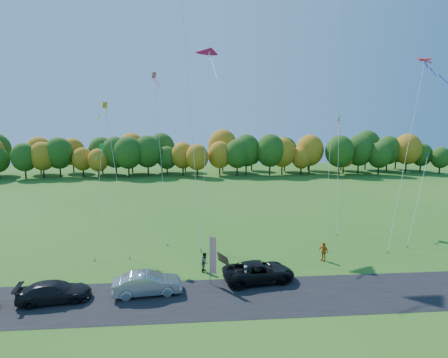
{
  "coord_description": "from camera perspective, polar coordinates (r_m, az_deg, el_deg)",
  "views": [
    {
      "loc": [
        -2.67,
        -27.2,
        12.33
      ],
      "look_at": [
        0.0,
        6.0,
        7.0
      ],
      "focal_mm": 28.0,
      "sensor_mm": 36.0,
      "label": 1
    }
  ],
  "objects": [
    {
      "name": "kite_diamond_green",
      "position": [
        35.51,
        -19.8,
        -1.98
      ],
      "size": [
        0.93,
        5.42,
        10.57
      ],
      "color": "#4C3F33",
      "rests_on": "ground"
    },
    {
      "name": "tree_line",
      "position": [
        83.16,
        -2.71,
        0.56
      ],
      "size": [
        116.0,
        12.0,
        10.0
      ],
      "primitive_type": null,
      "color": "#1E4711",
      "rests_on": "ground"
    },
    {
      "name": "kite_diamond_blue_low",
      "position": [
        42.02,
        29.1,
        -2.83
      ],
      "size": [
        5.05,
        5.16,
        9.34
      ],
      "color": "#4C3F33",
      "rests_on": "ground"
    },
    {
      "name": "person_tailgate_a",
      "position": [
        27.81,
        3.6,
        -15.42
      ],
      "size": [
        0.43,
        0.61,
        1.6
      ],
      "primitive_type": "imported",
      "rotation": [
        0.0,
        0.0,
        1.65
      ],
      "color": "silver",
      "rests_on": "ground"
    },
    {
      "name": "silver_sedan",
      "position": [
        27.09,
        -12.38,
        -16.31
      ],
      "size": [
        5.07,
        2.29,
        1.62
      ],
      "primitive_type": "imported",
      "rotation": [
        0.0,
        0.0,
        1.69
      ],
      "color": "#B1B0B5",
      "rests_on": "ground"
    },
    {
      "name": "kite_diamond_yellow",
      "position": [
        35.29,
        -17.14,
        0.32
      ],
      "size": [
        3.5,
        6.49,
        14.75
      ],
      "color": "#4C3F33",
      "rests_on": "ground"
    },
    {
      "name": "black_suv",
      "position": [
        28.55,
        5.69,
        -14.82
      ],
      "size": [
        5.96,
        3.43,
        1.56
      ],
      "primitive_type": "imported",
      "rotation": [
        0.0,
        0.0,
        1.73
      ],
      "color": "black",
      "rests_on": "ground"
    },
    {
      "name": "feather_flag",
      "position": [
        27.33,
        -1.91,
        -12.27
      ],
      "size": [
        0.49,
        0.23,
        3.9
      ],
      "color": "#999999",
      "rests_on": "ground"
    },
    {
      "name": "person_east",
      "position": [
        33.5,
        15.93,
        -11.31
      ],
      "size": [
        0.89,
        1.07,
        1.71
      ],
      "primitive_type": "imported",
      "rotation": [
        0.0,
        0.0,
        -1.0
      ],
      "color": "#CE5E13",
      "rests_on": "ground"
    },
    {
      "name": "kite_parafoil_orange",
      "position": [
        40.17,
        17.48,
        14.94
      ],
      "size": [
        6.3,
        11.22,
        33.75
      ],
      "color": "#4C3F33",
      "rests_on": "ground"
    },
    {
      "name": "kite_delta_red",
      "position": [
        37.67,
        -2.99,
        7.28
      ],
      "size": [
        2.94,
        11.54,
        22.31
      ],
      "color": "#4C3F33",
      "rests_on": "ground"
    },
    {
      "name": "person_tailgate_b",
      "position": [
        30.16,
        -3.13,
        -13.38
      ],
      "size": [
        0.83,
        0.94,
        1.62
      ],
      "primitive_type": "imported",
      "rotation": [
        0.0,
        0.0,
        1.25
      ],
      "color": "gray",
      "rests_on": "ground"
    },
    {
      "name": "dark_truck_a",
      "position": [
        28.21,
        -25.95,
        -16.21
      ],
      "size": [
        5.11,
        2.71,
        1.41
      ],
      "primitive_type": "imported",
      "rotation": [
        0.0,
        0.0,
        1.73
      ],
      "color": "black",
      "rests_on": "ground"
    },
    {
      "name": "ground",
      "position": [
        29.98,
        0.95,
        -15.19
      ],
      "size": [
        160.0,
        160.0,
        0.0
      ],
      "primitive_type": "plane",
      "color": "#255C18"
    },
    {
      "name": "kite_diamond_pink",
      "position": [
        38.85,
        -10.34,
        4.13
      ],
      "size": [
        2.43,
        9.0,
        18.57
      ],
      "color": "#4C3F33",
      "rests_on": "ground"
    },
    {
      "name": "kite_delta_blue",
      "position": [
        38.84,
        -5.74,
        13.63
      ],
      "size": [
        3.59,
        12.7,
        31.29
      ],
      "color": "#4C3F33",
      "rests_on": "ground"
    },
    {
      "name": "kite_parafoil_rainbow",
      "position": [
        41.4,
        27.81,
        4.55
      ],
      "size": [
        9.53,
        9.1,
        20.04
      ],
      "color": "#4C3F33",
      "rests_on": "ground"
    },
    {
      "name": "asphalt_strip",
      "position": [
        26.41,
        1.84,
        -18.74
      ],
      "size": [
        90.0,
        6.0,
        0.01
      ],
      "primitive_type": "cube",
      "color": "black",
      "rests_on": "ground"
    },
    {
      "name": "kite_diamond_white",
      "position": [
        43.35,
        18.12,
        1.09
      ],
      "size": [
        3.23,
        7.77,
        13.86
      ],
      "color": "#4C3F33",
      "rests_on": "ground"
    }
  ]
}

